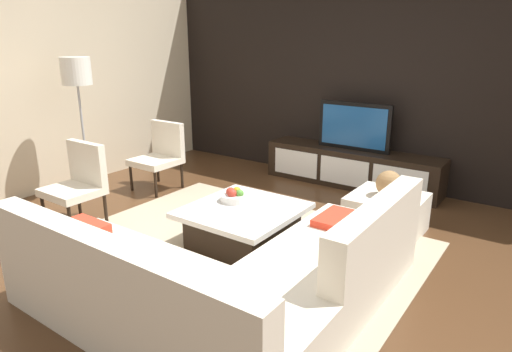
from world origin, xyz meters
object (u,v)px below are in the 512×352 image
at_px(media_console, 351,168).
at_px(television, 354,126).
at_px(accent_chair_near, 79,179).
at_px(fruit_bowl, 234,196).
at_px(sectional_couch, 230,281).
at_px(floor_lamp, 77,79).
at_px(decorative_ball, 389,183).
at_px(ottoman, 386,214).
at_px(accent_chair_far, 161,152).
at_px(coffee_table, 243,225).

relative_size(media_console, television, 2.40).
bearing_deg(accent_chair_near, television, 62.03).
xyz_separation_m(media_console, fruit_bowl, (-0.28, -2.20, 0.18)).
bearing_deg(sectional_couch, media_console, 98.89).
distance_m(floor_lamp, decorative_ball, 3.74).
bearing_deg(sectional_couch, fruit_bowl, 126.59).
distance_m(ottoman, accent_chair_far, 2.98).
bearing_deg(decorative_ball, television, 126.82).
xyz_separation_m(ottoman, decorative_ball, (0.00, 0.00, 0.33)).
bearing_deg(accent_chair_far, accent_chair_near, -75.90).
distance_m(media_console, floor_lamp, 3.63).
bearing_deg(floor_lamp, accent_chair_far, 56.08).
relative_size(floor_lamp, decorative_ball, 6.57).
bearing_deg(coffee_table, fruit_bowl, 151.39).
height_order(media_console, television, television).
height_order(media_console, accent_chair_far, accent_chair_far).
bearing_deg(media_console, television, 90.00).
relative_size(media_console, ottoman, 3.38).
xyz_separation_m(sectional_couch, floor_lamp, (-3.05, 0.97, 1.18)).
bearing_deg(fruit_bowl, media_console, 82.73).
relative_size(television, decorative_ball, 3.80).
distance_m(coffee_table, accent_chair_far, 2.09).
height_order(accent_chair_near, accent_chair_far, same).
distance_m(accent_chair_near, accent_chair_far, 1.35).
bearing_deg(coffee_table, television, 87.51).
height_order(coffee_table, fruit_bowl, fruit_bowl).
distance_m(media_console, sectional_couch, 3.30).
height_order(sectional_couch, accent_chair_far, accent_chair_far).
bearing_deg(decorative_ball, coffee_table, -133.77).
bearing_deg(accent_chair_near, ottoman, 35.36).
bearing_deg(sectional_couch, coffee_table, 122.26).
bearing_deg(accent_chair_far, coffee_table, -15.45).
bearing_deg(sectional_couch, floor_lamp, 162.39).
xyz_separation_m(coffee_table, accent_chair_far, (-1.93, 0.77, 0.28)).
distance_m(television, sectional_couch, 3.35).
xyz_separation_m(coffee_table, fruit_bowl, (-0.18, 0.10, 0.23)).
bearing_deg(ottoman, decorative_ball, 0.00).
height_order(television, accent_chair_far, television).
distance_m(television, ottoman, 1.65).
bearing_deg(fruit_bowl, floor_lamp, -177.57).
bearing_deg(media_console, coffee_table, -92.49).
bearing_deg(fruit_bowl, coffee_table, -28.61).
xyz_separation_m(television, sectional_couch, (0.51, -3.26, -0.54)).
height_order(television, sectional_couch, television).
xyz_separation_m(media_console, accent_chair_near, (-1.84, -2.86, 0.24)).
xyz_separation_m(coffee_table, accent_chair_near, (-1.74, -0.56, 0.29)).
distance_m(television, coffee_table, 2.38).
distance_m(media_console, television, 0.56).
distance_m(coffee_table, accent_chair_near, 1.86).
bearing_deg(fruit_bowl, ottoman, 38.84).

